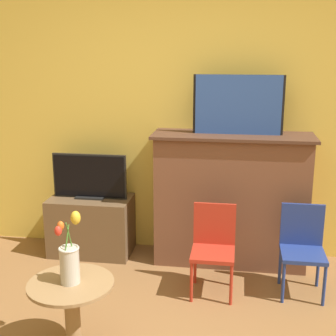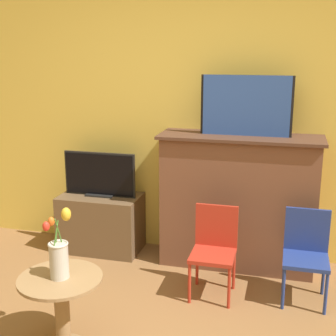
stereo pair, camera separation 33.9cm
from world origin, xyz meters
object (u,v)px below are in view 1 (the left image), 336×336
(painting, at_px, (238,105))
(chair_red, at_px, (213,244))
(vase_tulips, at_px, (70,258))
(chair_blue, at_px, (302,244))
(tv_monitor, at_px, (90,177))

(painting, relative_size, chair_red, 1.09)
(chair_red, relative_size, vase_tulips, 1.64)
(painting, xyz_separation_m, chair_blue, (0.53, -0.46, -1.00))
(painting, bearing_deg, chair_red, -104.80)
(painting, relative_size, vase_tulips, 1.78)
(painting, height_order, chair_red, painting)
(painting, xyz_separation_m, vase_tulips, (-0.94, -1.50, -0.74))
(painting, distance_m, tv_monitor, 1.45)
(chair_red, bearing_deg, chair_blue, 7.56)
(tv_monitor, height_order, chair_red, tv_monitor)
(tv_monitor, height_order, vase_tulips, tv_monitor)
(painting, xyz_separation_m, tv_monitor, (-1.29, -0.02, -0.67))
(chair_blue, bearing_deg, tv_monitor, 166.31)
(chair_blue, bearing_deg, vase_tulips, -144.77)
(painting, bearing_deg, chair_blue, -41.41)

